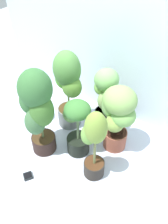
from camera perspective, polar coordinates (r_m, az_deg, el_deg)
name	(u,v)px	position (r m, az deg, el deg)	size (l,w,h in m)	color
ground_plane	(71,153)	(2.43, -3.27, -9.96)	(8.00, 8.00, 0.00)	silver
mylar_back_wall	(120,29)	(2.42, 8.81, 19.19)	(3.20, 0.01, 2.00)	silver
potted_plant_back_left	(68,85)	(2.41, -3.92, 6.45)	(0.35, 0.32, 0.90)	slate
potted_plant_center	(77,125)	(2.22, -1.77, -3.22)	(0.33, 0.27, 0.63)	black
potted_plant_back_center	(105,96)	(2.42, 5.20, 3.88)	(0.35, 0.33, 0.74)	#26281F
potted_plant_front_right	(94,143)	(1.97, 2.42, -7.39)	(0.27, 0.22, 0.76)	black
potted_plant_back_right	(118,114)	(2.20, 8.11, -0.37)	(0.43, 0.34, 0.73)	brown
potted_plant_front_left	(37,107)	(2.11, -11.26, 1.29)	(0.44, 0.40, 0.93)	black
hygrometer_box	(28,176)	(2.32, -13.39, -14.82)	(0.11, 0.11, 0.03)	black
floor_fan	(37,105)	(2.69, -11.39, 1.62)	(0.24, 0.24, 0.33)	black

